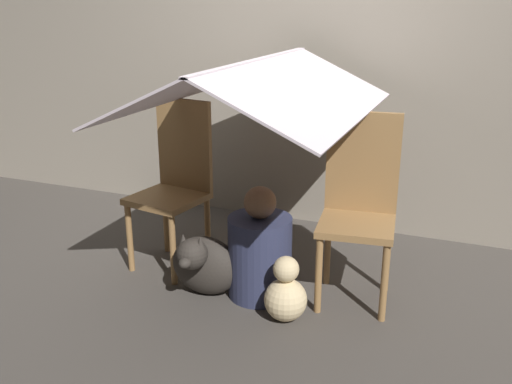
% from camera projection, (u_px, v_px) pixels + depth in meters
% --- Properties ---
extents(ground_plane, '(8.80, 8.80, 0.00)m').
position_uv_depth(ground_plane, '(245.00, 295.00, 3.12)').
color(ground_plane, '#47423D').
extents(wall_back, '(7.00, 0.05, 2.50)m').
position_uv_depth(wall_back, '(315.00, 44.00, 3.79)').
color(wall_back, gray).
rests_on(wall_back, ground_plane).
extents(chair_left, '(0.44, 0.44, 0.99)m').
position_uv_depth(chair_left, '(175.00, 180.00, 3.35)').
color(chair_left, olive).
rests_on(chair_left, ground_plane).
extents(chair_right, '(0.43, 0.43, 0.99)m').
position_uv_depth(chair_right, '(359.00, 203.00, 2.97)').
color(chair_right, olive).
rests_on(chair_right, ground_plane).
extents(sheet_canopy, '(1.12, 1.51, 0.27)m').
position_uv_depth(sheet_canopy, '(256.00, 85.00, 2.90)').
color(sheet_canopy, silver).
extents(person_front, '(0.34, 0.34, 0.62)m').
position_uv_depth(person_front, '(260.00, 252.00, 3.05)').
color(person_front, '#2D3351').
rests_on(person_front, ground_plane).
extents(dog, '(0.39, 0.37, 0.40)m').
position_uv_depth(dog, '(204.00, 264.00, 3.06)').
color(dog, '#332D28').
rests_on(dog, ground_plane).
extents(plush_toy, '(0.22, 0.22, 0.34)m').
position_uv_depth(plush_toy, '(286.00, 294.00, 2.84)').
color(plush_toy, beige).
rests_on(plush_toy, ground_plane).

